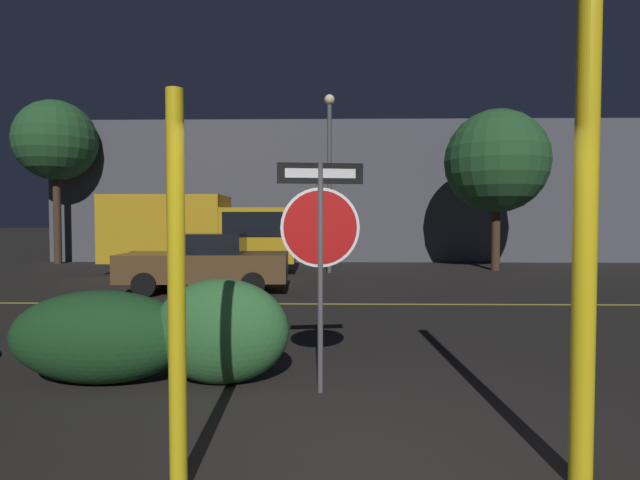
{
  "coord_description": "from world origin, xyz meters",
  "views": [
    {
      "loc": [
        -0.33,
        -3.66,
        1.85
      ],
      "look_at": [
        -0.5,
        5.31,
        1.5
      ],
      "focal_mm": 28.0,
      "sensor_mm": 36.0,
      "label": 1
    }
  ],
  "objects": [
    {
      "name": "ground_plane",
      "position": [
        0.0,
        0.0,
        0.0
      ],
      "size": [
        260.0,
        260.0,
        0.0
      ],
      "primitive_type": "plane",
      "color": "black"
    },
    {
      "name": "road_center_stripe",
      "position": [
        0.0,
        7.36,
        0.0
      ],
      "size": [
        41.42,
        0.12,
        0.01
      ],
      "primitive_type": "cube",
      "color": "gold",
      "rests_on": "ground_plane"
    },
    {
      "name": "stop_sign",
      "position": [
        -0.42,
        1.65,
        1.76
      ],
      "size": [
        0.91,
        0.15,
        2.47
      ],
      "rotation": [
        0.0,
        0.0,
        0.14
      ],
      "color": "#4C4C51",
      "rests_on": "ground_plane"
    },
    {
      "name": "yellow_pole_left",
      "position": [
        -1.35,
        -0.36,
        1.36
      ],
      "size": [
        0.12,
        0.12,
        2.72
      ],
      "primitive_type": "cylinder",
      "color": "yellow",
      "rests_on": "ground_plane"
    },
    {
      "name": "yellow_pole_right",
      "position": [
        1.43,
        -0.21,
        1.73
      ],
      "size": [
        0.16,
        0.16,
        3.46
      ],
      "primitive_type": "cylinder",
      "color": "yellow",
      "rests_on": "ground_plane"
    },
    {
      "name": "hedge_bush_1",
      "position": [
        -2.93,
        1.92,
        0.53
      ],
      "size": [
        2.06,
        0.97,
        1.06
      ],
      "primitive_type": "ellipsoid",
      "color": "#19421E",
      "rests_on": "ground_plane"
    },
    {
      "name": "hedge_bush_2",
      "position": [
        -1.56,
        1.93,
        0.6
      ],
      "size": [
        1.55,
        0.82,
        1.19
      ],
      "primitive_type": "ellipsoid",
      "color": "#2D6633",
      "rests_on": "ground_plane"
    },
    {
      "name": "passing_car_2",
      "position": [
        -3.53,
        9.28,
        0.76
      ],
      "size": [
        4.41,
        2.18,
        1.52
      ],
      "rotation": [
        0.0,
        0.0,
        1.62
      ],
      "color": "brown",
      "rests_on": "ground_plane"
    },
    {
      "name": "delivery_truck",
      "position": [
        -4.8,
        14.08,
        1.51
      ],
      "size": [
        6.68,
        2.59,
        2.75
      ],
      "rotation": [
        0.0,
        0.0,
        -1.56
      ],
      "color": "gold",
      "rests_on": "ground_plane"
    },
    {
      "name": "street_lamp",
      "position": [
        -0.33,
        14.13,
        3.76
      ],
      "size": [
        0.37,
        0.37,
        6.32
      ],
      "color": "#4C4C51",
      "rests_on": "ground_plane"
    },
    {
      "name": "tree_0",
      "position": [
        5.89,
        15.07,
        4.05
      ],
      "size": [
        3.82,
        3.82,
        5.97
      ],
      "color": "#422D1E",
      "rests_on": "ground_plane"
    },
    {
      "name": "tree_1",
      "position": [
        -12.11,
        17.71,
        5.28
      ],
      "size": [
        3.42,
        3.42,
        7.02
      ],
      "color": "#422D1E",
      "rests_on": "ground_plane"
    },
    {
      "name": "building_backdrop",
      "position": [
        0.28,
        20.41,
        3.19
      ],
      "size": [
        26.55,
        3.53,
        6.38
      ],
      "primitive_type": "cube",
      "color": "#4C4C56",
      "rests_on": "ground_plane"
    }
  ]
}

